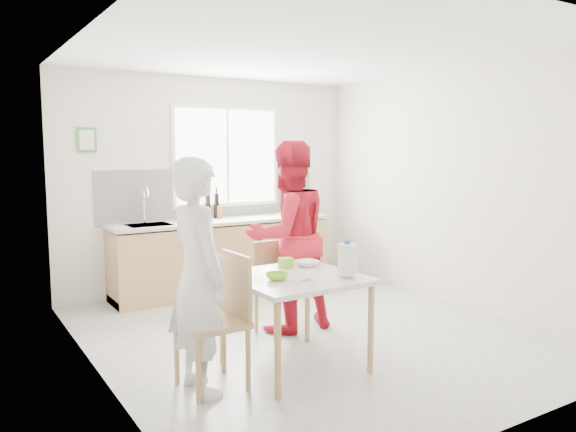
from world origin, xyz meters
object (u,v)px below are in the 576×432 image
object	(u,v)px
chair_far	(277,283)
wine_bottle_b	(208,207)
person_white	(198,276)
wine_bottle_a	(217,205)
chair_left	(220,314)
bowl_green	(277,276)
milk_jug	(348,259)
dining_table	(295,285)
person_red	(288,237)
bowl_white	(307,263)

from	to	relation	value
chair_far	wine_bottle_b	world-z (taller)	wine_bottle_b
chair_far	wine_bottle_b	distance (m)	2.04
person_white	wine_bottle_a	size ratio (longest dim) A/B	5.43
chair_left	wine_bottle_b	world-z (taller)	wine_bottle_b
chair_far	wine_bottle_a	world-z (taller)	wine_bottle_a
bowl_green	wine_bottle_a	distance (m)	2.94
chair_left	milk_jug	xyz separation A→B (m)	(1.00, -0.26, 0.36)
chair_far	wine_bottle_a	distance (m)	2.05
chair_far	dining_table	bearing A→B (deg)	-113.16
wine_bottle_a	person_red	bearing A→B (deg)	-93.29
person_white	wine_bottle_b	xyz separation A→B (m)	(1.31, 2.80, 0.20)
milk_jug	person_red	bearing A→B (deg)	81.33
chair_far	bowl_green	size ratio (longest dim) A/B	4.99
wine_bottle_a	chair_left	bearing A→B (deg)	-114.34
dining_table	bowl_green	xyz separation A→B (m)	(-0.20, -0.05, 0.11)
bowl_green	person_red	bearing A→B (deg)	53.64
person_red	milk_jug	size ratio (longest dim) A/B	6.78
chair_left	chair_far	distance (m)	1.31
chair_left	wine_bottle_b	distance (m)	3.06
wine_bottle_b	dining_table	bearing A→B (deg)	-99.58
person_white	bowl_white	distance (m)	1.18
dining_table	chair_far	size ratio (longest dim) A/B	1.14
milk_jug	wine_bottle_b	distance (m)	3.05
person_red	bowl_green	size ratio (longest dim) A/B	10.41
dining_table	wine_bottle_a	distance (m)	2.86
chair_left	wine_bottle_a	size ratio (longest dim) A/B	3.16
bowl_white	bowl_green	bearing A→B (deg)	-147.70
bowl_white	dining_table	bearing A→B (deg)	-138.86
chair_left	person_white	xyz separation A→B (m)	(-0.17, -0.00, 0.31)
wine_bottle_a	chair_far	bearing A→B (deg)	-97.49
bowl_green	milk_jug	distance (m)	0.59
chair_far	wine_bottle_b	size ratio (longest dim) A/B	3.00
milk_jug	chair_far	bearing A→B (deg)	88.66
chair_left	chair_far	bearing A→B (deg)	128.64
chair_far	bowl_green	bearing A→B (deg)	-122.36
bowl_white	milk_jug	world-z (taller)	milk_jug
person_red	bowl_green	xyz separation A→B (m)	(-0.68, -0.92, -0.14)
dining_table	bowl_white	distance (m)	0.40
chair_left	person_white	size ratio (longest dim) A/B	0.58
chair_far	bowl_green	distance (m)	1.07
dining_table	bowl_green	world-z (taller)	bowl_green
chair_left	dining_table	bearing A→B (deg)	90.00
bowl_green	milk_jug	world-z (taller)	milk_jug
chair_left	bowl_white	bearing A→B (deg)	104.40
wine_bottle_b	chair_far	bearing A→B (deg)	-94.03
dining_table	person_red	world-z (taller)	person_red
dining_table	bowl_green	size ratio (longest dim) A/B	5.68
person_white	wine_bottle_b	bearing A→B (deg)	-26.53
bowl_green	dining_table	bearing A→B (deg)	15.37
wine_bottle_b	person_red	bearing A→B (deg)	-89.74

